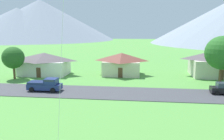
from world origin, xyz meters
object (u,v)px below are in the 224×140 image
object	(u,v)px
house_leftmost	(216,63)
house_left_center	(44,63)
tree_near_left	(222,53)
house_right_center	(122,64)
pickup_truck_navy_west_side	(46,85)
tree_left_of_center	(13,58)

from	to	relation	value
house_leftmost	house_left_center	bearing A→B (deg)	-175.40
house_left_center	tree_near_left	size ratio (longest dim) A/B	1.21
house_leftmost	tree_near_left	xyz separation A→B (m)	(-1.79, -9.08, 2.94)
house_leftmost	tree_near_left	distance (m)	9.71
house_right_center	pickup_truck_navy_west_side	bearing A→B (deg)	-126.15
house_right_center	tree_left_of_center	xyz separation A→B (m)	(-20.26, -6.69, 1.74)
house_left_center	house_leftmost	bearing A→B (deg)	4.60
house_left_center	house_right_center	distance (m)	16.26
house_leftmost	house_right_center	world-z (taller)	house_leftmost
house_left_center	pickup_truck_navy_west_side	size ratio (longest dim) A/B	1.99
house_left_center	pickup_truck_navy_west_side	world-z (taller)	house_left_center
pickup_truck_navy_west_side	house_leftmost	bearing A→B (deg)	27.72
house_leftmost	tree_left_of_center	world-z (taller)	tree_left_of_center
house_leftmost	pickup_truck_navy_west_side	xyz separation A→B (m)	(-29.91, -15.71, -1.71)
house_leftmost	pickup_truck_navy_west_side	size ratio (longest dim) A/B	1.97
house_leftmost	house_right_center	bearing A→B (deg)	-176.92
house_right_center	tree_near_left	size ratio (longest dim) A/B	0.96
tree_near_left	pickup_truck_navy_west_side	bearing A→B (deg)	-166.72
house_leftmost	tree_left_of_center	distance (m)	40.21
house_right_center	tree_near_left	xyz separation A→B (m)	(17.39, -8.04, 3.31)
house_right_center	pickup_truck_navy_west_side	size ratio (longest dim) A/B	1.57
tree_near_left	tree_left_of_center	xyz separation A→B (m)	(-37.65, 1.35, -1.57)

